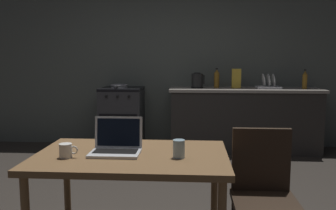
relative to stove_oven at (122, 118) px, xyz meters
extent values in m
plane|color=#2D2823|center=(0.51, -2.20, -0.46)|extent=(12.00, 12.00, 0.00)
cube|color=#505750|center=(0.81, 0.35, 0.96)|extent=(6.40, 0.10, 2.83)
cube|color=#282623|center=(1.80, 0.00, -0.02)|extent=(2.10, 0.60, 0.88)
cube|color=gray|center=(1.80, 0.00, 0.44)|extent=(2.16, 0.64, 0.04)
cube|color=#2D2D30|center=(0.00, 0.00, -0.02)|extent=(0.60, 0.60, 0.88)
cube|color=black|center=(0.00, 0.00, 0.44)|extent=(0.60, 0.60, 0.04)
cube|color=black|center=(0.00, -0.30, -0.09)|extent=(0.54, 0.01, 0.40)
cylinder|color=black|center=(-0.16, -0.31, 0.36)|extent=(0.04, 0.02, 0.04)
cylinder|color=black|center=(0.00, -0.31, 0.36)|extent=(0.04, 0.02, 0.04)
cylinder|color=black|center=(0.16, -0.31, 0.36)|extent=(0.04, 0.02, 0.04)
cube|color=brown|center=(0.65, -3.02, 0.27)|extent=(1.24, 0.81, 0.04)
cylinder|color=brown|center=(0.09, -2.67, -0.11)|extent=(0.05, 0.05, 0.70)
cylinder|color=brown|center=(1.21, -2.67, -0.11)|extent=(0.05, 0.05, 0.70)
cube|color=#2D2116|center=(1.50, -3.10, 0.01)|extent=(0.40, 0.40, 0.04)
cube|color=#2D2116|center=(1.50, -2.92, 0.24)|extent=(0.38, 0.04, 0.42)
cube|color=silver|center=(0.55, -3.05, 0.29)|extent=(0.32, 0.22, 0.02)
cube|color=black|center=(0.55, -3.03, 0.30)|extent=(0.28, 0.12, 0.00)
cube|color=silver|center=(0.55, -2.92, 0.41)|extent=(0.32, 0.03, 0.21)
cube|color=black|center=(0.55, -2.93, 0.41)|extent=(0.29, 0.03, 0.18)
cylinder|color=black|center=(1.11, 0.00, 0.47)|extent=(0.17, 0.17, 0.02)
cylinder|color=black|center=(1.11, 0.00, 0.57)|extent=(0.17, 0.17, 0.19)
cylinder|color=black|center=(1.11, 0.00, 0.68)|extent=(0.10, 0.10, 0.02)
cube|color=black|center=(1.21, 0.00, 0.58)|extent=(0.02, 0.02, 0.13)
cylinder|color=#8C601E|center=(2.62, -0.05, 0.56)|extent=(0.07, 0.07, 0.20)
cone|color=#8C601E|center=(2.62, -0.05, 0.69)|extent=(0.07, 0.07, 0.06)
cylinder|color=black|center=(2.62, -0.05, 0.73)|extent=(0.03, 0.03, 0.02)
cylinder|color=gray|center=(-0.03, -0.02, 0.47)|extent=(0.25, 0.25, 0.01)
torus|color=gray|center=(-0.03, -0.02, 0.50)|extent=(0.26, 0.26, 0.02)
cylinder|color=black|center=(-0.03, -0.23, 0.48)|extent=(0.02, 0.18, 0.02)
cylinder|color=silver|center=(0.26, -3.14, 0.33)|extent=(0.08, 0.08, 0.09)
torus|color=silver|center=(0.31, -3.14, 0.33)|extent=(0.05, 0.01, 0.05)
cylinder|color=#99B7C6|center=(0.96, -3.09, 0.34)|extent=(0.07, 0.07, 0.11)
cube|color=gold|center=(1.68, 0.02, 0.60)|extent=(0.13, 0.05, 0.28)
cube|color=silver|center=(2.13, 0.00, 0.48)|extent=(0.34, 0.26, 0.03)
cylinder|color=white|center=(2.06, 0.00, 0.58)|extent=(0.04, 0.18, 0.18)
cylinder|color=white|center=(2.13, 0.00, 0.58)|extent=(0.04, 0.18, 0.18)
cylinder|color=white|center=(2.20, 0.00, 0.58)|extent=(0.04, 0.18, 0.18)
cylinder|color=#8C601E|center=(1.40, 0.08, 0.56)|extent=(0.08, 0.08, 0.21)
cone|color=#8C601E|center=(1.40, 0.08, 0.70)|extent=(0.08, 0.08, 0.06)
cylinder|color=black|center=(1.40, 0.08, 0.74)|extent=(0.04, 0.04, 0.02)
camera|label=1|loc=(1.04, -5.30, 0.91)|focal=38.93mm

